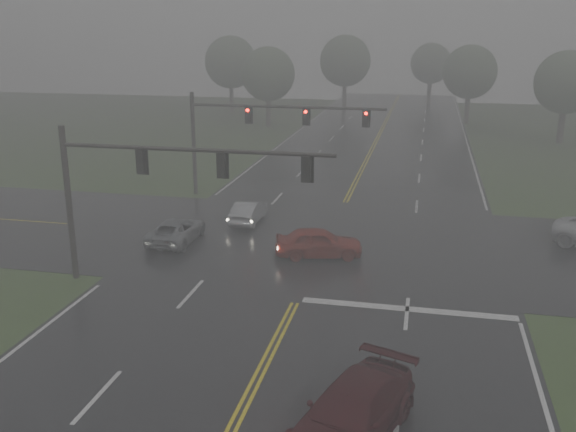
% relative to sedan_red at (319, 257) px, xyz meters
% --- Properties ---
extents(main_road, '(18.00, 160.00, 0.02)m').
position_rel_sedan_red_xyz_m(main_road, '(-0.01, 0.30, 0.00)').
color(main_road, black).
rests_on(main_road, ground).
extents(cross_street, '(120.00, 14.00, 0.02)m').
position_rel_sedan_red_xyz_m(cross_street, '(-0.01, 2.30, 0.00)').
color(cross_street, black).
rests_on(cross_street, ground).
extents(stop_bar, '(8.50, 0.50, 0.01)m').
position_rel_sedan_red_xyz_m(stop_bar, '(4.49, -5.30, 0.00)').
color(stop_bar, silver).
rests_on(stop_bar, ground).
extents(sedan_red, '(4.53, 2.65, 1.45)m').
position_rel_sedan_red_xyz_m(sedan_red, '(0.00, 0.00, 0.00)').
color(sedan_red, maroon).
rests_on(sedan_red, ground).
extents(sedan_silver, '(1.37, 3.81, 1.25)m').
position_rel_sedan_red_xyz_m(sedan_silver, '(-4.90, 4.85, 0.00)').
color(sedan_silver, gray).
rests_on(sedan_silver, ground).
extents(car_grey, '(2.05, 4.43, 1.23)m').
position_rel_sedan_red_xyz_m(car_grey, '(-7.64, 0.63, 0.00)').
color(car_grey, slate).
rests_on(car_grey, ground).
extents(signal_gantry_near, '(11.82, 0.30, 6.87)m').
position_rel_sedan_red_xyz_m(signal_gantry_near, '(-6.61, -5.01, 4.81)').
color(signal_gantry_near, black).
rests_on(signal_gantry_near, ground).
extents(signal_gantry_far, '(12.72, 0.34, 6.79)m').
position_rel_sedan_red_xyz_m(signal_gantry_far, '(-6.24, 10.51, 4.79)').
color(signal_gantry_far, black).
rests_on(signal_gantry_far, ground).
extents(tree_nw_a, '(6.00, 6.00, 8.81)m').
position_rel_sedan_red_xyz_m(tree_nw_a, '(-12.81, 41.41, 5.79)').
color(tree_nw_a, '#332821').
rests_on(tree_nw_a, ground).
extents(tree_ne_a, '(6.11, 6.11, 8.97)m').
position_rel_sedan_red_xyz_m(tree_ne_a, '(9.25, 48.16, 5.90)').
color(tree_ne_a, '#332821').
rests_on(tree_ne_a, ground).
extents(tree_n_mid, '(6.74, 6.74, 9.89)m').
position_rel_sedan_red_xyz_m(tree_n_mid, '(-6.26, 57.45, 6.51)').
color(tree_n_mid, '#332821').
rests_on(tree_n_mid, ground).
extents(tree_e_near, '(5.98, 5.98, 8.78)m').
position_rel_sedan_red_xyz_m(tree_e_near, '(17.53, 36.87, 5.77)').
color(tree_e_near, '#332821').
rests_on(tree_e_near, ground).
extents(tree_nw_b, '(6.69, 6.69, 9.82)m').
position_rel_sedan_red_xyz_m(tree_nw_b, '(-20.39, 52.00, 6.46)').
color(tree_nw_b, '#332821').
rests_on(tree_nw_b, ground).
extents(tree_n_far, '(5.90, 5.90, 8.67)m').
position_rel_sedan_red_xyz_m(tree_n_far, '(4.86, 69.16, 5.69)').
color(tree_n_far, '#332821').
rests_on(tree_n_far, ground).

